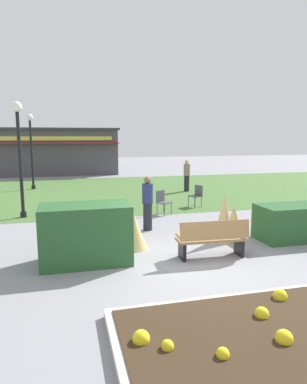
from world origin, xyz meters
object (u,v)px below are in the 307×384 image
food_kiosk (57,151)px  lamppost_far (31,142)px  cafe_chair_east (197,194)px  person_strolling (148,203)px  person_standing (187,175)px  parked_car_west_slot (62,159)px  lamppost_mid (19,146)px  park_bench (212,239)px  trash_bin (301,227)px  cafe_chair_west (162,200)px

food_kiosk → lamppost_far: bearing=-98.2°
cafe_chair_east → person_strolling: bearing=-132.8°
person_strolling → person_standing: 7.88m
food_kiosk → parked_car_west_slot: food_kiosk is taller
lamppost_mid → food_kiosk: (0.90, 14.97, -0.82)m
park_bench → person_standing: size_ratio=1.02×
trash_bin → cafe_chair_west: size_ratio=0.93×
trash_bin → lamppost_mid: bearing=147.7°
lamppost_mid → parked_car_west_slot: bearing=86.8°
food_kiosk → person_strolling: bearing=-80.2°
cafe_chair_west → cafe_chair_east: 2.03m
person_strolling → park_bench: bearing=-4.0°
park_bench → food_kiosk: 20.99m
food_kiosk → cafe_chair_west: food_kiosk is taller
lamppost_far → park_bench: bearing=-67.8°
park_bench → trash_bin: park_bench is taller
cafe_chair_west → parked_car_west_slot: 23.21m
park_bench → cafe_chair_east: (1.89, 5.86, 0.05)m
lamppost_far → cafe_chair_west: lamppost_far is taller
cafe_chair_west → cafe_chair_east: same height
cafe_chair_west → parked_car_west_slot: parked_car_west_slot is taller
trash_bin → cafe_chair_west: bearing=123.8°
park_bench → parked_car_west_slot: (-3.66, 27.75, 0.16)m
person_strolling → person_standing: (3.77, 6.92, 0.00)m
trash_bin → person_strolling: person_strolling is taller
person_strolling → lamppost_far: bearing=-179.1°
lamppost_mid → person_standing: bearing=28.2°
cafe_chair_east → trash_bin: bearing=-78.5°
person_strolling → person_standing: same height
parked_car_west_slot → cafe_chair_east: bearing=-75.8°
lamppost_mid → trash_bin: bearing=-32.3°
lamppost_mid → person_standing: size_ratio=2.42×
trash_bin → lamppost_far: bearing=124.0°
lamppost_far → person_strolling: 10.80m
trash_bin → food_kiosk: food_kiosk is taller
lamppost_far → cafe_chair_east: lamppost_far is taller
park_bench → lamppost_mid: size_ratio=0.42×
trash_bin → cafe_chair_east: size_ratio=0.93×
park_bench → lamppost_mid: (-4.90, 5.59, 2.10)m
lamppost_mid → park_bench: bearing=-48.8°
cafe_chair_east → person_standing: (0.96, 3.88, 0.33)m
lamppost_far → person_standing: bearing=-19.8°
cafe_chair_east → cafe_chair_west: bearing=-150.3°
lamppost_far → person_standing: 8.65m
lamppost_far → person_standing: size_ratio=2.42×
cafe_chair_east → parked_car_west_slot: bearing=104.2°
park_bench → person_standing: person_standing is taller
cafe_chair_west → lamppost_far: bearing=124.1°
park_bench → lamppost_mid: bearing=131.2°
lamppost_mid → parked_car_west_slot: 22.28m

